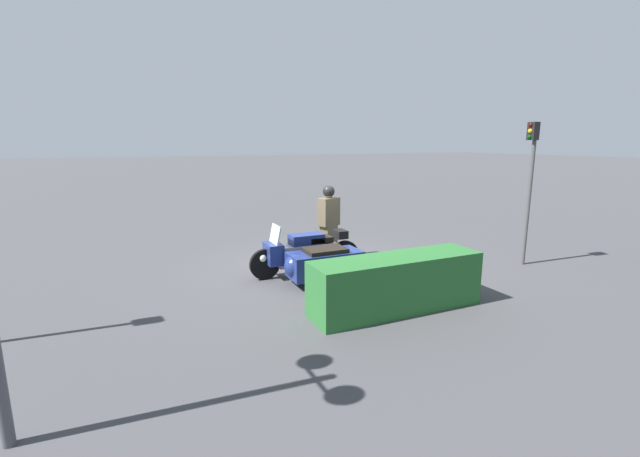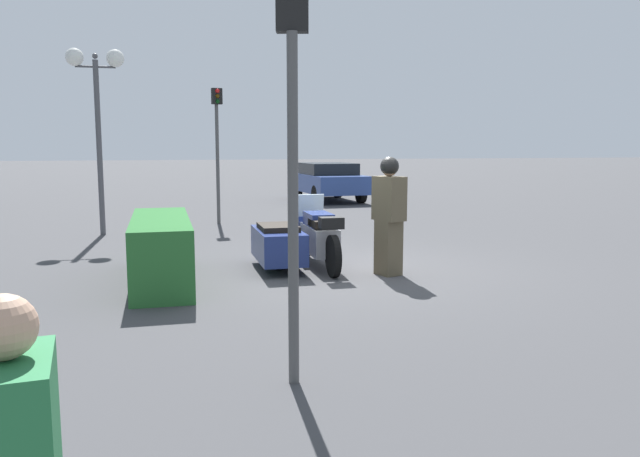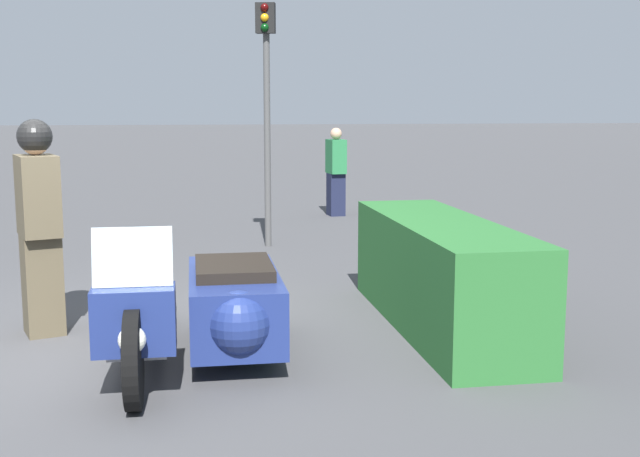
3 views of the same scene
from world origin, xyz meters
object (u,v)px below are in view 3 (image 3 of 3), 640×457
object	(u,v)px
police_motorcycle	(195,303)
officer_rider	(39,222)
hedge_bush_curbside	(441,274)
traffic_light_far	(266,88)
pedestrian_bystander	(336,172)

from	to	relation	value
police_motorcycle	officer_rider	bearing A→B (deg)	-127.31
police_motorcycle	hedge_bush_curbside	world-z (taller)	police_motorcycle
police_motorcycle	officer_rider	xyz separation A→B (m)	(-1.00, -1.29, 0.51)
hedge_bush_curbside	traffic_light_far	world-z (taller)	traffic_light_far
hedge_bush_curbside	traffic_light_far	distance (m)	4.82
officer_rider	hedge_bush_curbside	bearing A→B (deg)	-24.41
traffic_light_far	pedestrian_bystander	distance (m)	3.67
police_motorcycle	traffic_light_far	size ratio (longest dim) A/B	0.78
police_motorcycle	hedge_bush_curbside	bearing A→B (deg)	106.83
officer_rider	pedestrian_bystander	xyz separation A→B (m)	(-7.03, 3.90, -0.19)
pedestrian_bystander	traffic_light_far	bearing A→B (deg)	56.58
police_motorcycle	officer_rider	world-z (taller)	officer_rider
hedge_bush_curbside	traffic_light_far	size ratio (longest dim) A/B	0.93
traffic_light_far	pedestrian_bystander	xyz separation A→B (m)	(-3.02, 1.54, -1.40)
traffic_light_far	officer_rider	bearing A→B (deg)	-16.06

